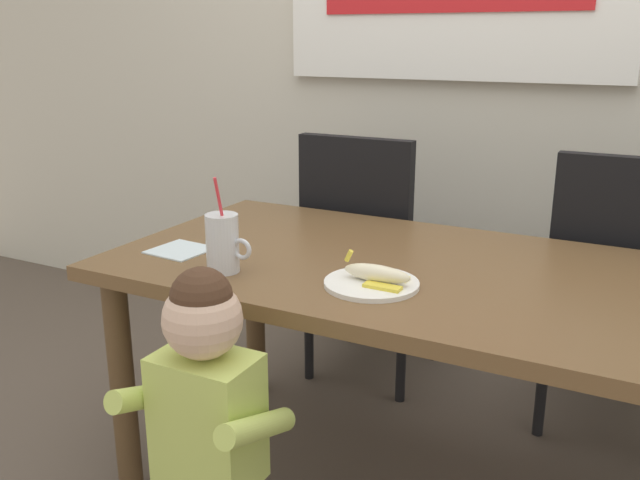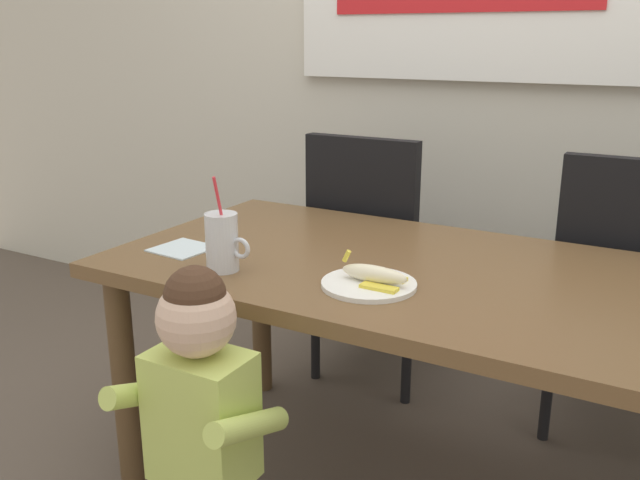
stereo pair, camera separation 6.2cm
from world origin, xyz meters
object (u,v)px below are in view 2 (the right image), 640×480
snack_plate (369,284)px  paper_napkin (182,249)px  peeled_banana (375,275)px  milk_cup (222,245)px  dining_chair_left (374,246)px  toddler_standing (201,402)px  dining_table (406,298)px  dining_chair_right (628,286)px

snack_plate → paper_napkin: (-0.59, 0.01, -0.00)m
peeled_banana → milk_cup: bearing=-168.6°
dining_chair_left → toddler_standing: dining_chair_left is taller
dining_table → dining_chair_left: (-0.38, 0.62, -0.08)m
dining_chair_right → paper_napkin: dining_chair_right is taller
dining_table → peeled_banana: size_ratio=9.16×
dining_chair_right → snack_plate: size_ratio=4.17×
snack_plate → paper_napkin: snack_plate is taller
dining_chair_left → snack_plate: 0.90m
dining_table → milk_cup: size_ratio=6.30×
toddler_standing → dining_chair_right: bearing=58.5°
dining_chair_left → snack_plate: bearing=114.2°
dining_chair_left → milk_cup: 0.92m
dining_table → toddler_standing: size_ratio=1.88×
dining_chair_right → toddler_standing: (-0.73, -1.19, -0.02)m
toddler_standing → snack_plate: bearing=59.6°
dining_chair_left → toddler_standing: (0.14, -1.18, -0.02)m
dining_chair_left → peeled_banana: (0.38, -0.81, 0.20)m
dining_chair_right → toddler_standing: size_ratio=1.15×
dining_table → dining_chair_right: size_ratio=1.64×
dining_chair_left → peeled_banana: size_ratio=5.57×
snack_plate → paper_napkin: 0.59m
milk_cup → snack_plate: (0.38, 0.08, -0.06)m
dining_chair_left → snack_plate: dining_chair_left is taller
toddler_standing → snack_plate: toddler_standing is taller
dining_table → snack_plate: bearing=-95.9°
toddler_standing → snack_plate: size_ratio=3.64×
dining_chair_left → dining_chair_right: same height
dining_chair_right → dining_table: bearing=51.8°
milk_cup → snack_plate: bearing=11.3°
dining_table → peeled_banana: peeled_banana is taller
dining_table → paper_napkin: 0.64m
paper_napkin → dining_chair_right: bearing=36.2°
toddler_standing → milk_cup: 0.42m
dining_table → milk_cup: (-0.40, -0.27, 0.16)m
dining_chair_right → milk_cup: 1.28m
toddler_standing → peeled_banana: size_ratio=4.87×
toddler_standing → peeled_banana: toddler_standing is taller
snack_plate → peeled_banana: size_ratio=1.34×
dining_table → dining_chair_left: 0.73m
milk_cup → dining_chair_right: bearing=45.1°
toddler_standing → paper_napkin: toddler_standing is taller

